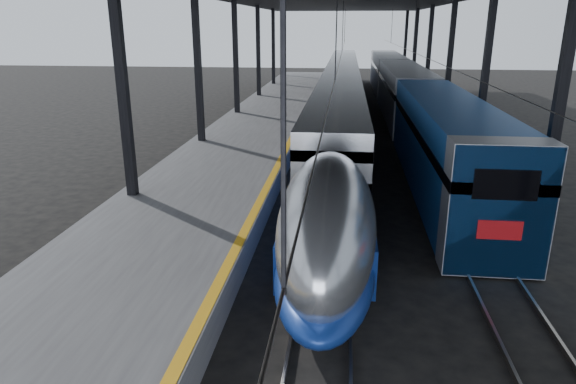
# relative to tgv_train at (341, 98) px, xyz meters

# --- Properties ---
(ground) EXTENTS (160.00, 160.00, 0.00)m
(ground) POSITION_rel_tgv_train_xyz_m (-2.00, -27.51, -1.88)
(ground) COLOR black
(ground) RESTS_ON ground
(platform) EXTENTS (6.00, 80.00, 1.00)m
(platform) POSITION_rel_tgv_train_xyz_m (-5.50, -7.51, -1.38)
(platform) COLOR #4C4C4F
(platform) RESTS_ON ground
(yellow_strip) EXTENTS (0.30, 80.00, 0.01)m
(yellow_strip) POSITION_rel_tgv_train_xyz_m (-2.70, -7.51, -0.87)
(yellow_strip) COLOR orange
(yellow_strip) RESTS_ON platform
(rails) EXTENTS (6.52, 80.00, 0.16)m
(rails) POSITION_rel_tgv_train_xyz_m (2.50, -7.51, -1.80)
(rails) COLOR slate
(rails) RESTS_ON ground
(tgv_train) EXTENTS (2.80, 65.20, 4.02)m
(tgv_train) POSITION_rel_tgv_train_xyz_m (0.00, 0.00, 0.00)
(tgv_train) COLOR #AEB0B5
(tgv_train) RESTS_ON ground
(second_train) EXTENTS (3.03, 56.05, 4.18)m
(second_train) POSITION_rel_tgv_train_xyz_m (5.00, 0.93, 0.24)
(second_train) COLOR #164994
(second_train) RESTS_ON ground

